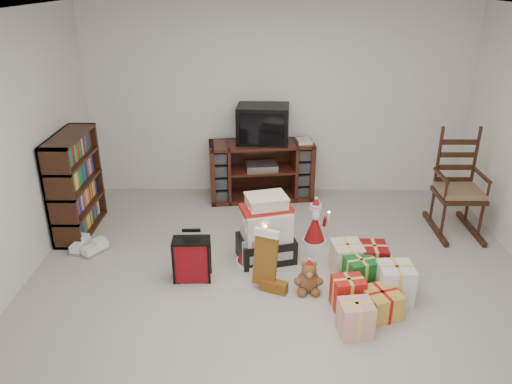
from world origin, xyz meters
TOP-DOWN VIEW (x-y plane):
  - room at (0.00, 0.00)m, footprint 5.01×5.01m
  - tv_stand at (-0.20, 2.23)m, footprint 1.40×0.65m
  - bookshelf at (-2.31, 1.27)m, footprint 0.32×0.96m
  - rocking_chair at (2.07, 1.36)m, footprint 0.51×0.83m
  - gift_pile at (-0.14, 0.64)m, footprint 0.66×0.55m
  - red_suitcase at (-0.86, 0.24)m, footprint 0.35×0.19m
  - stocking at (-0.15, 0.12)m, footprint 0.31×0.22m
  - teddy_bear at (0.26, 0.05)m, footprint 0.21×0.19m
  - santa_figurine at (0.40, 0.99)m, footprint 0.27×0.25m
  - mrs_claus_figurine at (-0.30, 0.53)m, footprint 0.31×0.30m
  - sneaker_pair at (-2.08, 0.76)m, footprint 0.41×0.31m
  - gift_cluster at (0.78, -0.04)m, footprint 0.78×1.15m
  - crt_television at (-0.18, 2.27)m, footprint 0.68×0.52m

SIDE VIEW (x-z plane):
  - sneaker_pair at x=-2.08m, z-range 0.00..0.10m
  - gift_cluster at x=0.78m, z-range 0.00..0.27m
  - teddy_bear at x=0.26m, z-range -0.02..0.30m
  - santa_figurine at x=0.40m, z-range -0.06..0.49m
  - red_suitcase at x=-0.86m, z-range -0.03..0.49m
  - mrs_claus_figurine at x=-0.30m, z-range -0.07..0.57m
  - stocking at x=-0.15m, z-range 0.00..0.62m
  - gift_pile at x=-0.14m, z-range -0.04..0.67m
  - tv_stand at x=-0.20m, z-range 0.00..0.77m
  - rocking_chair at x=2.07m, z-range -0.20..1.05m
  - bookshelf at x=-2.31m, z-range -0.02..1.15m
  - crt_television at x=-0.18m, z-range 0.77..1.25m
  - room at x=0.00m, z-range -0.01..2.51m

